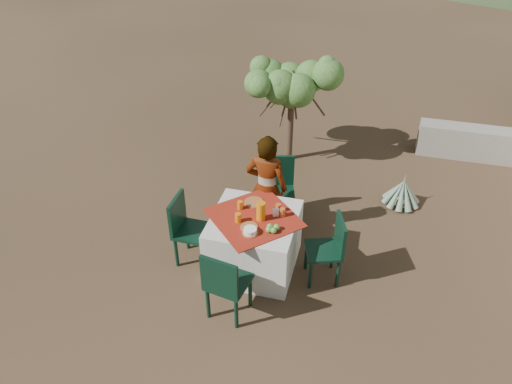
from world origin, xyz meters
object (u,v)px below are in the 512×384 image
at_px(chair_far, 278,187).
at_px(chair_near, 225,283).
at_px(person, 267,188).
at_px(agave, 402,193).
at_px(shrub_tree, 296,88).
at_px(chair_right, 330,247).
at_px(juice_pitcher, 261,211).
at_px(chair_left, 187,227).
at_px(table, 254,242).

relative_size(chair_far, chair_near, 1.01).
height_order(person, agave, person).
bearing_deg(agave, chair_near, -124.47).
bearing_deg(shrub_tree, agave, -26.00).
distance_m(chair_right, person, 1.15).
height_order(chair_near, person, person).
bearing_deg(shrub_tree, juice_pitcher, -87.20).
height_order(chair_left, agave, chair_left).
distance_m(table, agave, 2.54).
xyz_separation_m(person, shrub_tree, (-0.04, 2.06, 0.50)).
xyz_separation_m(shrub_tree, agave, (1.81, -0.88, -1.06)).
relative_size(chair_far, juice_pitcher, 4.00).
xyz_separation_m(chair_right, juice_pitcher, (-0.84, -0.03, 0.39)).
xyz_separation_m(table, agave, (1.77, 1.81, -0.18)).
bearing_deg(table, chair_left, -173.38).
relative_size(chair_far, chair_right, 1.08).
xyz_separation_m(chair_left, juice_pitcher, (0.92, 0.08, 0.36)).
distance_m(chair_far, person, 0.45).
height_order(chair_far, chair_left, chair_far).
bearing_deg(chair_left, chair_right, -84.91).
height_order(chair_far, juice_pitcher, juice_pitcher).
distance_m(chair_far, juice_pitcher, 1.09).
bearing_deg(chair_right, person, -142.62).
height_order(chair_far, chair_right, chair_far).
relative_size(chair_near, shrub_tree, 0.59).
distance_m(chair_far, agave, 1.90).
bearing_deg(juice_pitcher, chair_left, -174.81).
height_order(table, agave, table).
xyz_separation_m(chair_right, shrub_tree, (-0.97, 2.68, 0.77)).
bearing_deg(chair_near, table, -85.41).
bearing_deg(chair_far, chair_near, -110.08).
bearing_deg(chair_near, chair_left, -36.69).
bearing_deg(table, shrub_tree, 90.92).
bearing_deg(chair_left, juice_pitcher, -83.37).
relative_size(chair_near, chair_right, 1.06).
distance_m(chair_right, agave, 2.00).
relative_size(chair_left, juice_pitcher, 3.92).
distance_m(person, agave, 2.20).
relative_size(table, chair_near, 1.38).
relative_size(table, chair_far, 1.36).
height_order(shrub_tree, juice_pitcher, shrub_tree).
relative_size(shrub_tree, juice_pitcher, 6.67).
bearing_deg(chair_left, chair_far, -37.55).
bearing_deg(shrub_tree, chair_left, -105.83).
xyz_separation_m(table, chair_near, (-0.09, -0.89, 0.14)).
xyz_separation_m(person, juice_pitcher, (0.09, -0.65, 0.12)).
distance_m(table, juice_pitcher, 0.51).
distance_m(table, person, 0.74).
relative_size(person, agave, 2.58).
bearing_deg(chair_near, agave, -114.40).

